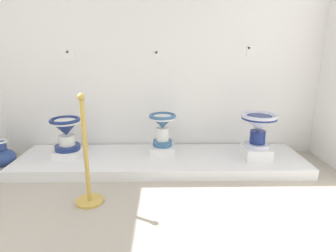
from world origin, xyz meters
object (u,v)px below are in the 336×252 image
(plinth_block_pale_glazed, at_px, (163,149))
(stanchion_post_near_left, at_px, (87,172))
(info_placard_first, at_px, (70,55))
(antique_toilet_rightmost, at_px, (259,125))
(antique_toilet_central_ornate, at_px, (66,130))
(plinth_block_rightmost, at_px, (256,152))
(info_placard_second, at_px, (160,55))
(plinth_block_central_ornate, at_px, (68,153))
(antique_toilet_pale_glazed, at_px, (162,125))
(info_placard_third, at_px, (252,51))
(decorative_vase_corner, at_px, (3,157))

(plinth_block_pale_glazed, xyz_separation_m, stanchion_post_near_left, (-0.67, -0.93, 0.14))
(info_placard_first, bearing_deg, plinth_block_pale_glazed, -17.26)
(antique_toilet_rightmost, bearing_deg, antique_toilet_central_ornate, 177.90)
(plinth_block_rightmost, distance_m, stanchion_post_near_left, 1.94)
(antique_toilet_rightmost, bearing_deg, info_placard_first, 167.21)
(info_placard_second, bearing_deg, plinth_block_central_ornate, -158.85)
(antique_toilet_pale_glazed, distance_m, stanchion_post_near_left, 1.16)
(plinth_block_pale_glazed, bearing_deg, info_placard_second, 94.78)
(plinth_block_pale_glazed, xyz_separation_m, antique_toilet_pale_glazed, (0.00, 0.00, 0.31))
(antique_toilet_pale_glazed, bearing_deg, plinth_block_central_ornate, -176.27)
(plinth_block_rightmost, bearing_deg, info_placard_third, 89.04)
(info_placard_second, xyz_separation_m, stanchion_post_near_left, (-0.64, -1.29, -0.97))
(info_placard_first, distance_m, decorative_vase_corner, 1.45)
(antique_toilet_central_ornate, xyz_separation_m, antique_toilet_pale_glazed, (1.13, 0.07, 0.04))
(plinth_block_pale_glazed, relative_size, decorative_vase_corner, 0.90)
(antique_toilet_central_ornate, relative_size, decorative_vase_corner, 1.11)
(plinth_block_central_ornate, relative_size, stanchion_post_near_left, 0.30)
(antique_toilet_pale_glazed, xyz_separation_m, info_placard_first, (-1.13, 0.35, 0.81))
(stanchion_post_near_left, bearing_deg, antique_toilet_pale_glazed, 54.32)
(plinth_block_pale_glazed, bearing_deg, plinth_block_rightmost, -8.02)
(antique_toilet_central_ornate, bearing_deg, info_placard_second, 21.15)
(plinth_block_rightmost, xyz_separation_m, antique_toilet_rightmost, (0.00, -0.00, 0.34))
(plinth_block_rightmost, bearing_deg, antique_toilet_central_ornate, 177.90)
(antique_toilet_rightmost, bearing_deg, plinth_block_pale_glazed, 171.98)
(info_placard_second, bearing_deg, info_placard_third, -0.00)
(stanchion_post_near_left, bearing_deg, info_placard_third, 35.81)
(antique_toilet_central_ornate, distance_m, decorative_vase_corner, 0.79)
(antique_toilet_pale_glazed, relative_size, info_placard_first, 3.49)
(plinth_block_central_ornate, bearing_deg, plinth_block_pale_glazed, 3.73)
(antique_toilet_central_ornate, xyz_separation_m, info_placard_third, (2.24, 0.43, 0.89))
(decorative_vase_corner, bearing_deg, info_placard_second, 15.66)
(antique_toilet_pale_glazed, bearing_deg, info_placard_second, 94.78)
(antique_toilet_central_ornate, relative_size, stanchion_post_near_left, 0.38)
(plinth_block_central_ornate, xyz_separation_m, stanchion_post_near_left, (0.46, -0.86, 0.15))
(antique_toilet_central_ornate, xyz_separation_m, decorative_vase_corner, (-0.73, -0.09, -0.30))
(stanchion_post_near_left, bearing_deg, plinth_block_pale_glazed, 54.32)
(antique_toilet_rightmost, height_order, decorative_vase_corner, antique_toilet_rightmost)
(plinth_block_central_ornate, xyz_separation_m, antique_toilet_central_ornate, (0.00, 0.00, 0.29))
(plinth_block_central_ornate, relative_size, antique_toilet_rightmost, 0.73)
(info_placard_first, height_order, info_placard_third, info_placard_third)
(antique_toilet_pale_glazed, xyz_separation_m, antique_toilet_rightmost, (1.10, -0.16, 0.04))
(plinth_block_pale_glazed, distance_m, plinth_block_rightmost, 1.11)
(antique_toilet_central_ornate, relative_size, plinth_block_rightmost, 1.17)
(plinth_block_central_ornate, distance_m, antique_toilet_rightmost, 2.26)
(info_placard_third, height_order, stanchion_post_near_left, info_placard_third)
(info_placard_first, distance_m, info_placard_third, 2.25)
(antique_toilet_central_ornate, height_order, stanchion_post_near_left, stanchion_post_near_left)
(plinth_block_central_ornate, height_order, plinth_block_rightmost, plinth_block_rightmost)
(info_placard_first, distance_m, stanchion_post_near_left, 1.68)
(antique_toilet_rightmost, relative_size, info_placard_third, 3.16)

